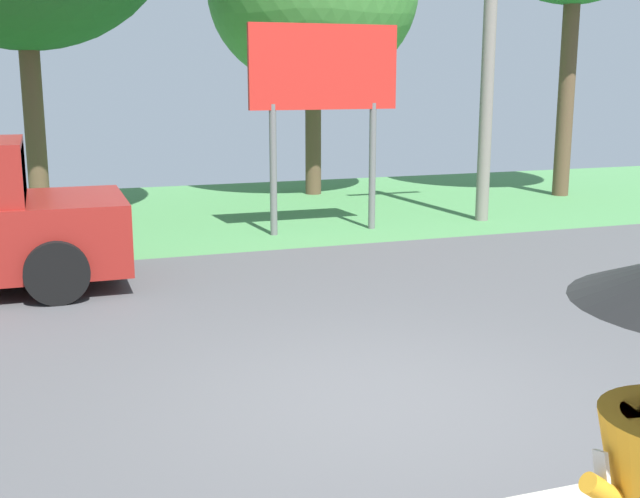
% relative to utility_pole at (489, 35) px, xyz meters
% --- Properties ---
extents(ground_plane, '(40.00, 22.00, 0.20)m').
position_rel_utility_pole_xyz_m(ground_plane, '(-5.17, -4.36, -3.43)').
color(ground_plane, '#4C4C4F').
extents(utility_pole, '(1.80, 0.24, 6.41)m').
position_rel_utility_pole_xyz_m(utility_pole, '(0.00, 0.00, 0.00)').
color(utility_pole, gray).
rests_on(utility_pole, ground_plane).
extents(roadside_billboard, '(2.60, 0.12, 3.50)m').
position_rel_utility_pole_xyz_m(roadside_billboard, '(-3.19, -0.12, -0.83)').
color(roadside_billboard, slate).
rests_on(roadside_billboard, ground_plane).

